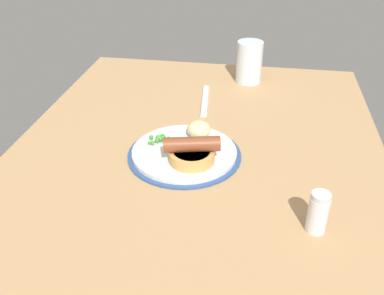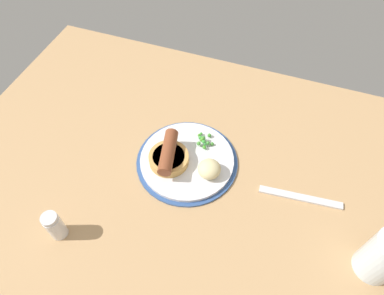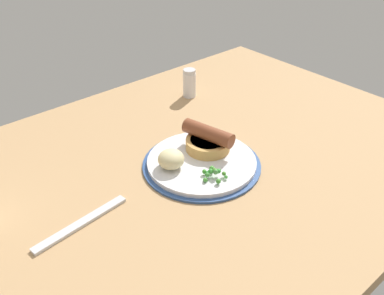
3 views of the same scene
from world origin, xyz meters
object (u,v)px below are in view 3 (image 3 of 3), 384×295
potato_chunk_0 (172,160)px  fork (81,223)px  dinner_plate (202,163)px  sausage_pudding (206,139)px  salt_shaker (189,83)px  pea_pile (213,173)px

potato_chunk_0 → fork: bearing=3.1°
potato_chunk_0 → fork: (20.62, 1.12, -2.92)cm
potato_chunk_0 → fork: potato_chunk_0 is taller
dinner_plate → sausage_pudding: size_ratio=2.06×
dinner_plate → salt_shaker: 31.48cm
dinner_plate → sausage_pudding: (-3.63, -2.63, 2.91)cm
pea_pile → salt_shaker: 37.23cm
pea_pile → dinner_plate: bearing=-111.0°
salt_shaker → potato_chunk_0: bearing=43.6°
potato_chunk_0 → salt_shaker: 33.99cm
sausage_pudding → salt_shaker: size_ratio=1.56×
dinner_plate → sausage_pudding: bearing=-144.0°
potato_chunk_0 → salt_shaker: salt_shaker is taller
pea_pile → fork: pea_pile is taller
salt_shaker → sausage_pudding: bearing=56.6°
potato_chunk_0 → dinner_plate: bearing=163.5°
salt_shaker → dinner_plate: bearing=53.7°
sausage_pudding → potato_chunk_0: size_ratio=2.22×
sausage_pudding → salt_shaker: salt_shaker is taller
pea_pile → potato_chunk_0: size_ratio=0.91×
pea_pile → potato_chunk_0: bearing=-62.5°
pea_pile → fork: (24.50, -6.33, -2.15)cm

